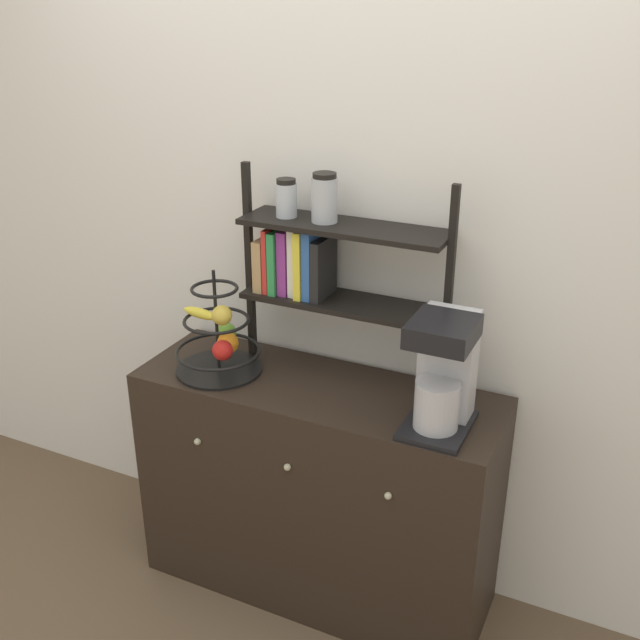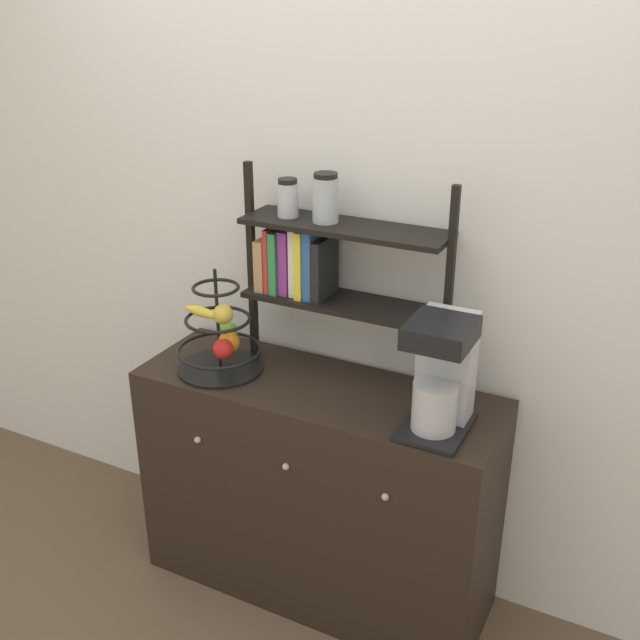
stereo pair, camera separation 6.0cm
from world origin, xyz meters
TOP-DOWN VIEW (x-y plane):
  - ground_plane at (0.00, 0.00)m, footprint 12.00×12.00m
  - wall_back at (0.00, 0.48)m, footprint 7.00×0.05m
  - sideboard at (0.00, 0.22)m, footprint 1.28×0.45m
  - coffee_maker at (0.45, 0.17)m, footprint 0.20×0.25m
  - fruit_stand at (-0.36, 0.17)m, footprint 0.31×0.31m
  - shelf_hutch at (-0.06, 0.34)m, footprint 0.75×0.20m

SIDE VIEW (x-z plane):
  - ground_plane at x=0.00m, z-range 0.00..0.00m
  - sideboard at x=0.00m, z-range 0.00..0.87m
  - fruit_stand at x=-0.36m, z-range 0.80..1.18m
  - coffee_maker at x=0.45m, z-range 0.87..1.24m
  - shelf_hutch at x=-0.06m, z-range 0.93..1.65m
  - wall_back at x=0.00m, z-range 0.00..2.60m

